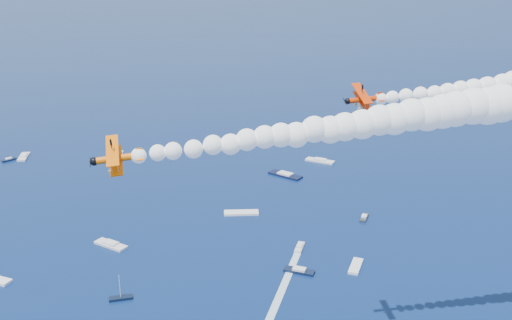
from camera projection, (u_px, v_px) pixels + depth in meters
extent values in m
cube|color=silver|center=(300.00, 247.00, 176.13)|extent=(4.45, 6.69, 0.70)
cube|color=black|center=(121.00, 298.00, 150.95)|extent=(6.02, 2.45, 0.70)
cube|color=black|center=(285.00, 175.00, 231.06)|extent=(12.62, 12.57, 0.70)
cube|color=silver|center=(24.00, 157.00, 250.77)|extent=(3.35, 10.46, 0.70)
cube|color=white|center=(356.00, 266.00, 165.84)|extent=(6.52, 8.96, 0.70)
cube|color=silver|center=(111.00, 245.00, 177.63)|extent=(10.36, 9.52, 0.70)
cube|color=black|center=(299.00, 271.00, 163.42)|extent=(8.67, 6.35, 0.70)
cube|color=white|center=(320.00, 161.00, 246.10)|extent=(11.84, 9.87, 0.70)
cube|color=silver|center=(119.00, 155.00, 253.07)|extent=(3.14, 9.78, 0.70)
cube|color=white|center=(241.00, 213.00, 198.75)|extent=(11.76, 4.76, 0.70)
cube|color=#0E1933|center=(9.00, 160.00, 247.18)|extent=(5.75, 4.99, 0.70)
cube|color=#292D37|center=(364.00, 218.00, 195.08)|extent=(4.70, 6.39, 0.70)
cube|color=white|center=(283.00, 288.00, 156.10)|extent=(17.12, 35.59, 0.04)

